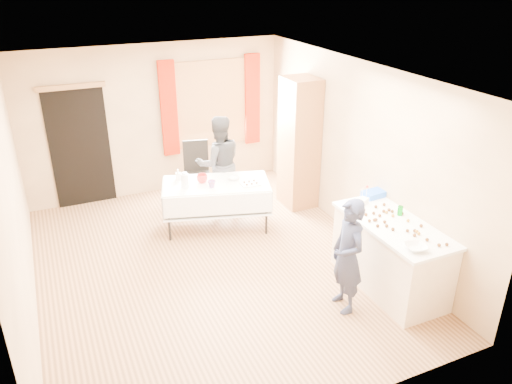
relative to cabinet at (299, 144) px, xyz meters
name	(u,v)px	position (x,y,z in m)	size (l,w,h in m)	color
floor	(213,265)	(-1.99, -1.24, -1.09)	(4.50, 5.50, 0.02)	#9E7047
ceiling	(204,74)	(-1.99, -1.24, 1.53)	(4.50, 5.50, 0.02)	white
wall_back	(156,120)	(-1.99, 1.52, 0.22)	(4.50, 0.02, 2.60)	tan
wall_front	(321,301)	(-1.99, -4.00, 0.22)	(4.50, 0.02, 2.60)	tan
wall_left	(14,211)	(-4.25, -1.24, 0.22)	(0.02, 5.50, 2.60)	tan
wall_right	(358,153)	(0.27, -1.24, 0.22)	(0.02, 5.50, 2.60)	tan
window_frame	(211,104)	(-0.99, 1.48, 0.42)	(1.32, 0.06, 1.52)	olive
window_pane	(211,104)	(-0.99, 1.46, 0.42)	(1.20, 0.02, 1.40)	white
curtain_left	(169,109)	(-1.77, 1.43, 0.42)	(0.28, 0.06, 1.65)	#A61601
curtain_right	(252,100)	(-0.21, 1.43, 0.42)	(0.28, 0.06, 1.65)	#A61601
doorway	(80,148)	(-3.29, 1.49, -0.08)	(0.95, 0.04, 2.00)	black
door_lintel	(71,87)	(-3.29, 1.46, 0.94)	(1.05, 0.06, 0.08)	olive
cabinet	(299,144)	(0.00, 0.00, 0.00)	(0.50, 0.60, 2.16)	#915B2F
counter	(390,255)	(-0.10, -2.61, -0.63)	(0.77, 1.62, 0.91)	beige
party_table	(217,201)	(-1.55, -0.24, -0.63)	(1.78, 1.25, 0.75)	black
chair	(198,184)	(-1.52, 0.80, -0.77)	(0.52, 0.52, 1.04)	black
girl	(348,256)	(-0.85, -2.75, -0.37)	(0.39, 0.55, 1.42)	#1E233F
woman	(219,164)	(-1.27, 0.37, -0.28)	(0.85, 0.71, 1.60)	black
soda_can	(400,211)	(0.09, -2.46, -0.11)	(0.07, 0.07, 0.12)	#06770F
mixing_bowl	(416,247)	(-0.28, -3.20, -0.14)	(0.29, 0.29, 0.06)	white
foam_block	(363,201)	(-0.16, -2.02, -0.13)	(0.15, 0.10, 0.08)	white
blue_basket	(374,194)	(0.12, -1.89, -0.13)	(0.30, 0.20, 0.08)	blue
pitcher	(185,181)	(-2.03, -0.22, -0.22)	(0.11, 0.11, 0.22)	silver
cup_red	(202,179)	(-1.73, -0.14, -0.27)	(0.20, 0.20, 0.13)	red
cup_rainbow	(212,184)	(-1.66, -0.37, -0.28)	(0.15, 0.15, 0.11)	red
small_bowl	(234,178)	(-1.26, -0.24, -0.30)	(0.21, 0.21, 0.05)	white
pastry_tray	(250,184)	(-1.10, -0.51, -0.32)	(0.28, 0.20, 0.02)	white
bottle	(178,175)	(-2.03, 0.11, -0.24)	(0.09, 0.09, 0.17)	white
cake_balls	(395,222)	(-0.10, -2.61, -0.15)	(0.53, 1.15, 0.04)	#3F2314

